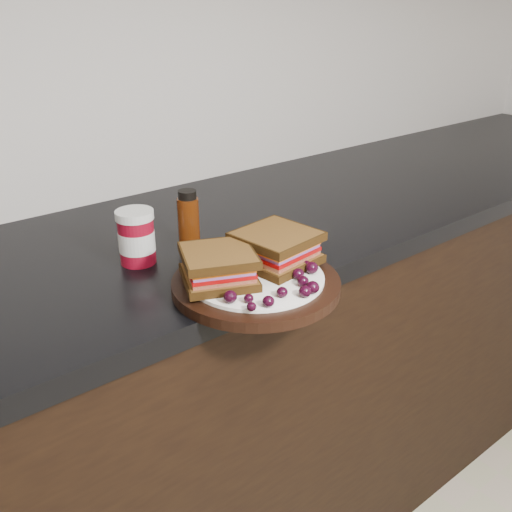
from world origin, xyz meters
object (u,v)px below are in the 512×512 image
at_px(plate, 256,284).
at_px(oil_bottle, 188,220).
at_px(sandwich_left, 219,266).
at_px(condiment_jar, 136,237).

bearing_deg(plate, oil_bottle, 87.97).
xyz_separation_m(sandwich_left, oil_bottle, (0.07, 0.19, 0.01)).
relative_size(plate, oil_bottle, 2.43).
distance_m(plate, sandwich_left, 0.07).
bearing_deg(plate, sandwich_left, 158.05).
height_order(condiment_jar, oil_bottle, oil_bottle).
relative_size(plate, condiment_jar, 2.79).
bearing_deg(condiment_jar, sandwich_left, -76.94).
relative_size(sandwich_left, oil_bottle, 0.99).
xyz_separation_m(condiment_jar, oil_bottle, (0.11, -0.00, 0.01)).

